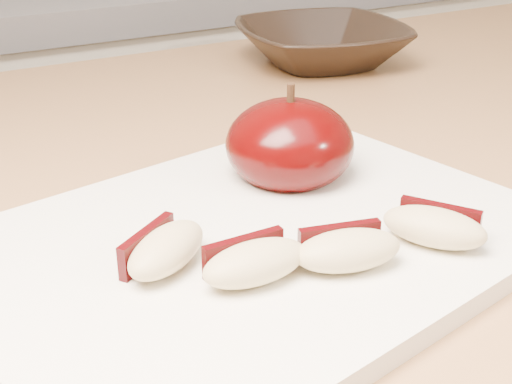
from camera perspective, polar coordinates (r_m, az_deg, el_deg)
back_cabinet at (r=1.31m, az=-18.19°, el=-4.81°), size 2.40×0.62×0.94m
cutting_board at (r=0.40m, az=0.00°, el=-4.03°), size 0.36×0.29×0.01m
apple_half at (r=0.46m, az=2.71°, el=3.81°), size 0.09×0.09×0.07m
apple_wedge_a at (r=0.37m, az=-7.35°, el=-4.54°), size 0.06×0.05×0.02m
apple_wedge_b at (r=0.35m, az=-0.18°, el=-5.59°), size 0.06×0.03×0.02m
apple_wedge_c at (r=0.37m, az=7.28°, el=-4.56°), size 0.06×0.04×0.02m
apple_wedge_d at (r=0.40m, az=14.12°, el=-2.67°), size 0.05×0.06×0.02m
bowl at (r=0.77m, az=5.27°, el=11.70°), size 0.20×0.20×0.04m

